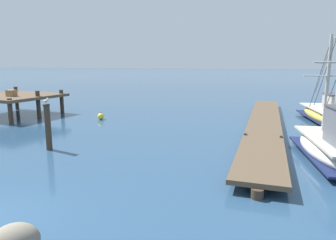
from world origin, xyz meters
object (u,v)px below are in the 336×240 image
(fishing_boat_1, at_px, (328,115))
(fishing_boat_0, at_px, (336,145))
(mooring_piling, at_px, (48,126))
(perched_seagull, at_px, (46,101))
(mooring_buoy, at_px, (101,116))

(fishing_boat_1, bearing_deg, fishing_boat_0, -97.00)
(fishing_boat_0, distance_m, mooring_piling, 11.96)
(perched_seagull, bearing_deg, mooring_piling, 93.94)
(perched_seagull, height_order, mooring_buoy, perched_seagull)
(mooring_buoy, bearing_deg, perched_seagull, -76.83)
(fishing_boat_1, distance_m, mooring_buoy, 14.89)
(fishing_boat_1, distance_m, perched_seagull, 16.77)
(fishing_boat_0, relative_size, mooring_piling, 3.26)
(fishing_boat_0, xyz_separation_m, mooring_buoy, (-13.41, 4.88, -0.43))
(mooring_piling, height_order, mooring_buoy, mooring_piling)
(fishing_boat_1, height_order, perched_seagull, fishing_boat_1)
(fishing_boat_0, height_order, perched_seagull, fishing_boat_0)
(fishing_boat_1, relative_size, mooring_piling, 3.69)
(fishing_boat_0, xyz_separation_m, fishing_boat_1, (1.04, 8.48, -0.09))
(perched_seagull, xyz_separation_m, mooring_buoy, (-1.67, 7.14, -1.97))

